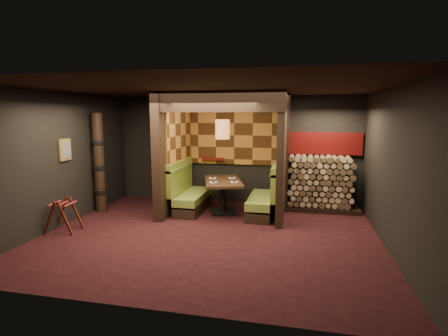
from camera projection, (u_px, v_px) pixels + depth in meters
floor at (210, 235)px, 6.92m from camera, size 6.50×5.50×0.02m
ceiling at (209, 88)px, 6.49m from camera, size 6.50×5.50×0.02m
wall_back at (236, 150)px, 9.37m from camera, size 6.50×0.02×2.85m
wall_front at (150, 196)px, 4.04m from camera, size 6.50×0.02×2.85m
wall_left at (61, 159)px, 7.39m from camera, size 0.02×5.50×2.85m
wall_right at (392, 170)px, 6.02m from camera, size 0.02×5.50×2.85m
partition_left at (173, 153)px, 8.58m from camera, size 0.20×2.20×2.85m
partition_right at (282, 156)px, 8.07m from camera, size 0.15×2.10×2.85m
header_beam at (217, 101)px, 7.20m from camera, size 2.85×0.18×0.44m
tapa_back_panel at (234, 135)px, 9.27m from camera, size 2.40×0.06×1.55m
tapa_side_panel at (180, 135)px, 8.66m from camera, size 0.04×1.85×1.45m
lacquer_shelf at (213, 159)px, 9.43m from camera, size 0.60×0.12×0.07m
booth_bench_left at (189, 195)px, 8.66m from camera, size 0.68×1.60×1.14m
booth_bench_right at (266, 198)px, 8.26m from camera, size 0.68×1.60×1.14m
dining_table at (223, 190)px, 8.37m from camera, size 1.24×1.71×0.81m
place_settings at (223, 180)px, 8.34m from camera, size 0.79×0.82×0.03m
pendant_lamp at (223, 129)px, 8.11m from camera, size 0.33×0.33×1.05m
framed_picture at (65, 150)px, 7.45m from camera, size 0.05×0.36×0.46m
luggage_rack at (63, 214)px, 7.08m from camera, size 0.70×0.52×0.72m
totem_column at (99, 164)px, 8.44m from camera, size 0.31×0.31×2.40m
firewood_stack at (323, 183)px, 8.61m from camera, size 1.73×0.70×1.36m
mosaic_header at (324, 144)px, 8.78m from camera, size 1.83×0.10×0.56m
bay_front_post at (287, 154)px, 8.31m from camera, size 0.08×0.08×2.85m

